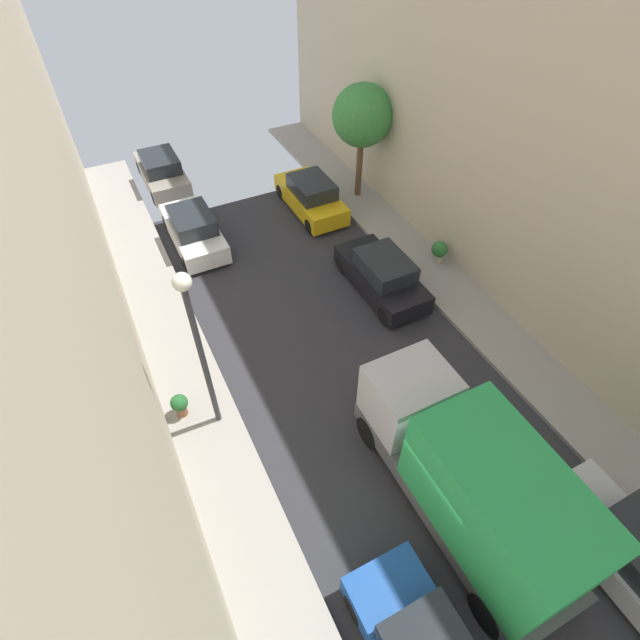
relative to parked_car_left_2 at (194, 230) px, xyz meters
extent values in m
plane|color=#2D2D33|center=(2.70, -13.63, -0.72)|extent=(32.00, 32.00, 0.00)
cube|color=gray|center=(-2.30, -13.63, -0.64)|extent=(2.00, 44.00, 0.15)
cube|color=gray|center=(7.70, -13.63, -0.64)|extent=(2.00, 44.00, 0.15)
cylinder|color=black|center=(-0.78, -14.84, -0.40)|extent=(0.22, 0.64, 0.64)
cylinder|color=black|center=(0.78, -14.84, -0.40)|extent=(0.22, 0.64, 0.64)
cube|color=white|center=(0.00, 0.04, -0.17)|extent=(1.76, 4.20, 0.76)
cube|color=#1E2328|center=(0.00, -0.11, 0.53)|extent=(1.56, 2.10, 0.64)
cylinder|color=black|center=(-0.78, 1.59, -0.40)|extent=(0.22, 0.64, 0.64)
cylinder|color=black|center=(0.78, 1.59, -0.40)|extent=(0.22, 0.64, 0.64)
cylinder|color=black|center=(-0.78, -1.51, -0.40)|extent=(0.22, 0.64, 0.64)
cylinder|color=black|center=(0.78, -1.51, -0.40)|extent=(0.22, 0.64, 0.64)
cube|color=gray|center=(0.00, 5.31, -0.17)|extent=(1.76, 4.20, 0.76)
cube|color=#1E2328|center=(0.00, 5.16, 0.53)|extent=(1.56, 2.10, 0.64)
cylinder|color=black|center=(-0.78, 6.86, -0.40)|extent=(0.22, 0.64, 0.64)
cylinder|color=black|center=(0.78, 6.86, -0.40)|extent=(0.22, 0.64, 0.64)
cylinder|color=black|center=(-0.78, 3.76, -0.40)|extent=(0.22, 0.64, 0.64)
cylinder|color=black|center=(0.78, 3.76, -0.40)|extent=(0.22, 0.64, 0.64)
cube|color=silver|center=(5.40, -16.78, -0.17)|extent=(1.76, 4.20, 0.76)
cylinder|color=black|center=(4.62, -15.23, -0.40)|extent=(0.22, 0.64, 0.64)
cylinder|color=black|center=(6.18, -15.23, -0.40)|extent=(0.22, 0.64, 0.64)
cube|color=black|center=(5.40, -5.84, -0.17)|extent=(1.76, 4.20, 0.76)
cube|color=#1E2328|center=(5.40, -5.99, 0.53)|extent=(1.56, 2.10, 0.64)
cylinder|color=black|center=(4.62, -4.29, -0.40)|extent=(0.22, 0.64, 0.64)
cylinder|color=black|center=(6.18, -4.29, -0.40)|extent=(0.22, 0.64, 0.64)
cylinder|color=black|center=(4.62, -7.39, -0.40)|extent=(0.22, 0.64, 0.64)
cylinder|color=black|center=(6.18, -7.39, -0.40)|extent=(0.22, 0.64, 0.64)
cube|color=gold|center=(5.40, 0.16, -0.17)|extent=(1.76, 4.20, 0.76)
cube|color=#1E2328|center=(5.40, 0.01, 0.53)|extent=(1.56, 2.10, 0.64)
cylinder|color=black|center=(4.62, 1.71, -0.40)|extent=(0.22, 0.64, 0.64)
cylinder|color=black|center=(6.18, 1.71, -0.40)|extent=(0.22, 0.64, 0.64)
cylinder|color=black|center=(4.62, -1.39, -0.40)|extent=(0.22, 0.64, 0.64)
cylinder|color=black|center=(6.18, -1.39, -0.40)|extent=(0.22, 0.64, 0.64)
cube|color=#4C4C51|center=(2.70, -13.82, 0.01)|extent=(2.20, 6.60, 0.50)
cube|color=#B7B7BC|center=(2.70, -11.42, 1.11)|extent=(2.10, 1.80, 1.70)
cube|color=green|center=(2.70, -14.82, 1.46)|extent=(2.24, 4.20, 2.40)
cylinder|color=black|center=(1.72, -11.22, -0.24)|extent=(0.30, 0.96, 0.96)
cylinder|color=black|center=(3.68, -11.22, -0.24)|extent=(0.30, 0.96, 0.96)
cylinder|color=black|center=(1.72, -16.22, -0.24)|extent=(0.30, 0.96, 0.96)
cylinder|color=black|center=(3.68, -16.22, -0.24)|extent=(0.30, 0.96, 0.96)
cylinder|color=brown|center=(7.83, 0.15, 0.80)|extent=(0.27, 0.27, 2.75)
sphere|color=#38843D|center=(7.83, 0.15, 3.13)|extent=(2.55, 2.55, 2.55)
cylinder|color=#B2A899|center=(8.22, -5.57, -0.40)|extent=(0.44, 0.44, 0.34)
sphere|color=#2D7233|center=(8.22, -5.57, 0.02)|extent=(0.63, 0.63, 0.63)
cylinder|color=brown|center=(-2.80, -8.03, -0.40)|extent=(0.33, 0.33, 0.34)
sphere|color=#23602D|center=(-2.80, -8.03, -0.02)|extent=(0.51, 0.51, 0.51)
cylinder|color=#333338|center=(-1.90, -8.68, 2.00)|extent=(0.16, 0.16, 5.13)
sphere|color=white|center=(-1.90, -8.68, 4.78)|extent=(0.44, 0.44, 0.44)
camera|label=1|loc=(-2.77, -17.07, 11.76)|focal=27.38mm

